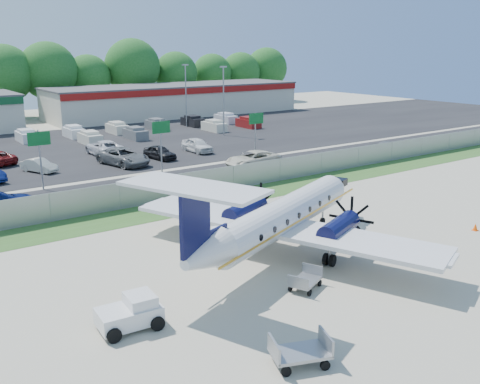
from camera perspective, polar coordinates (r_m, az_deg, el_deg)
ground at (r=31.14m, az=6.44°, el=-6.45°), size 170.00×170.00×0.00m
grass_verge at (r=40.36m, az=-4.93°, el=-1.32°), size 170.00×4.00×0.02m
access_road at (r=46.32m, az=-9.34°, el=0.70°), size 170.00×8.00×0.02m
parking_lot at (r=65.47m, az=-17.52°, el=4.42°), size 170.00×32.00×0.02m
perimeter_fence at (r=41.77m, az=-6.36°, el=0.62°), size 120.00×0.06×1.99m
building_east at (r=95.43m, az=-6.80°, el=9.76°), size 44.40×12.40×5.24m
sign_left at (r=46.49m, az=-20.59°, el=4.52°), size 1.80×0.26×5.00m
sign_mid at (r=50.34m, az=-8.41°, el=6.07°), size 1.80×0.26×5.00m
sign_right at (r=56.12m, az=1.70°, el=7.15°), size 1.80×0.26×5.00m
light_pole_ne at (r=71.63m, az=-1.77°, el=10.19°), size 0.90×0.35×9.09m
light_pole_se at (r=80.13m, az=-5.80°, el=10.65°), size 0.90×0.35×9.09m
tree_line at (r=98.09m, az=-23.82°, el=7.19°), size 112.00×6.00×14.00m
aircraft at (r=30.11m, az=4.44°, el=-2.63°), size 18.75×18.22×5.80m
pushback_tug at (r=23.42m, az=-11.48°, el=-12.49°), size 2.69×2.02×1.40m
baggage_cart_near at (r=20.78m, az=6.43°, el=-16.56°), size 2.47×1.96×1.13m
baggage_cart_far at (r=26.60m, az=6.98°, el=-9.33°), size 2.11×1.74×0.95m
cone_nose at (r=37.71m, az=23.81°, el=-3.44°), size 0.34×0.34×0.49m
cone_starboard_wing at (r=38.01m, az=-0.82°, el=-1.89°), size 0.41×0.41×0.58m
road_car_mid at (r=52.74m, az=1.37°, el=2.65°), size 5.85×2.79×1.61m
road_car_east at (r=62.20m, az=15.51°, el=4.02°), size 4.89×2.65×1.34m
parked_car_b at (r=54.15m, az=-20.57°, el=2.00°), size 2.85×4.09×1.28m
parked_car_c at (r=55.04m, az=-12.29°, el=2.83°), size 4.19×6.67×1.72m
parked_car_d at (r=57.28m, az=-8.53°, el=3.49°), size 2.34×4.46×1.45m
parked_car_e at (r=60.76m, az=-4.57°, el=4.27°), size 1.87×4.65×1.58m
parked_car_g at (r=60.65m, az=-14.24°, el=3.84°), size 2.76×5.98×1.66m
far_parking_rows at (r=70.19m, az=-18.81°, el=4.98°), size 56.00×10.00×1.60m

